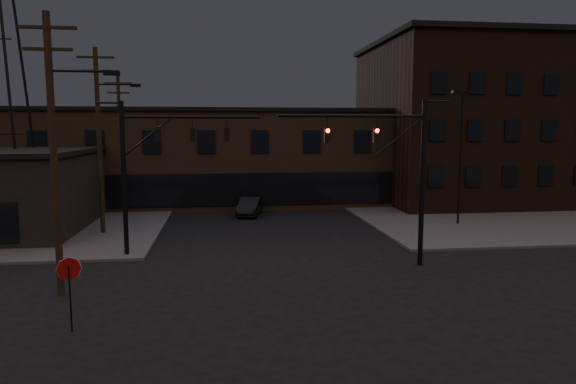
# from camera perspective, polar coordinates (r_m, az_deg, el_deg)

# --- Properties ---
(ground) EXTENTS (140.00, 140.00, 0.00)m
(ground) POSITION_cam_1_polar(r_m,az_deg,el_deg) (20.26, 1.68, -11.99)
(ground) COLOR black
(ground) RESTS_ON ground
(sidewalk_ne) EXTENTS (30.00, 30.00, 0.15)m
(sidewalk_ne) POSITION_cam_1_polar(r_m,az_deg,el_deg) (48.41, 23.85, -1.34)
(sidewalk_ne) COLOR #474744
(sidewalk_ne) RESTS_ON ground
(building_row) EXTENTS (40.00, 12.00, 8.00)m
(building_row) POSITION_cam_1_polar(r_m,az_deg,el_deg) (47.08, -3.68, 3.83)
(building_row) COLOR #4F382A
(building_row) RESTS_ON ground
(building_right) EXTENTS (22.00, 16.00, 14.00)m
(building_right) POSITION_cam_1_polar(r_m,az_deg,el_deg) (51.42, 21.92, 6.96)
(building_right) COLOR black
(building_right) RESTS_ON ground
(traffic_signal_near) EXTENTS (7.12, 0.24, 8.00)m
(traffic_signal_near) POSITION_cam_1_polar(r_m,az_deg,el_deg) (24.93, 12.33, 3.02)
(traffic_signal_near) COLOR black
(traffic_signal_near) RESTS_ON ground
(traffic_signal_far) EXTENTS (7.12, 0.24, 8.00)m
(traffic_signal_far) POSITION_cam_1_polar(r_m,az_deg,el_deg) (27.21, -15.17, 3.43)
(traffic_signal_far) COLOR black
(traffic_signal_far) RESTS_ON ground
(stop_sign) EXTENTS (0.72, 0.33, 2.48)m
(stop_sign) POSITION_cam_1_polar(r_m,az_deg,el_deg) (18.27, -23.14, -8.64)
(stop_sign) COLOR black
(stop_sign) RESTS_ON ground
(utility_pole_near) EXTENTS (3.70, 0.28, 11.00)m
(utility_pole_near) POSITION_cam_1_polar(r_m,az_deg,el_deg) (21.88, -24.46, 4.48)
(utility_pole_near) COLOR black
(utility_pole_near) RESTS_ON ground
(utility_pole_mid) EXTENTS (3.70, 0.28, 11.50)m
(utility_pole_mid) POSITION_cam_1_polar(r_m,az_deg,el_deg) (33.74, -20.16, 5.78)
(utility_pole_mid) COLOR black
(utility_pole_mid) RESTS_ON ground
(utility_pole_far) EXTENTS (2.20, 0.28, 11.00)m
(utility_pole_far) POSITION_cam_1_polar(r_m,az_deg,el_deg) (45.71, -18.14, 5.65)
(utility_pole_far) COLOR black
(utility_pole_far) RESTS_ON ground
(lot_light_a) EXTENTS (1.50, 0.28, 9.14)m
(lot_light_a) POSITION_cam_1_polar(r_m,az_deg,el_deg) (36.63, 18.66, 4.95)
(lot_light_a) COLOR black
(lot_light_a) RESTS_ON ground
(lot_light_b) EXTENTS (1.50, 0.28, 9.14)m
(lot_light_b) POSITION_cam_1_polar(r_m,az_deg,el_deg) (43.87, 22.87, 5.04)
(lot_light_b) COLOR black
(lot_light_b) RESTS_ON ground
(parked_car_lot_a) EXTENTS (4.60, 2.95, 1.46)m
(parked_car_lot_a) POSITION_cam_1_polar(r_m,az_deg,el_deg) (43.05, 16.65, -0.92)
(parked_car_lot_a) COLOR black
(parked_car_lot_a) RESTS_ON sidewalk_ne
(parked_car_lot_b) EXTENTS (4.54, 2.62, 1.24)m
(parked_car_lot_b) POSITION_cam_1_polar(r_m,az_deg,el_deg) (43.13, 17.41, -1.08)
(parked_car_lot_b) COLOR silver
(parked_car_lot_b) RESTS_ON sidewalk_ne
(car_crossing) EXTENTS (2.39, 4.48, 1.40)m
(car_crossing) POSITION_cam_1_polar(r_m,az_deg,el_deg) (39.50, -4.25, -1.59)
(car_crossing) COLOR black
(car_crossing) RESTS_ON ground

